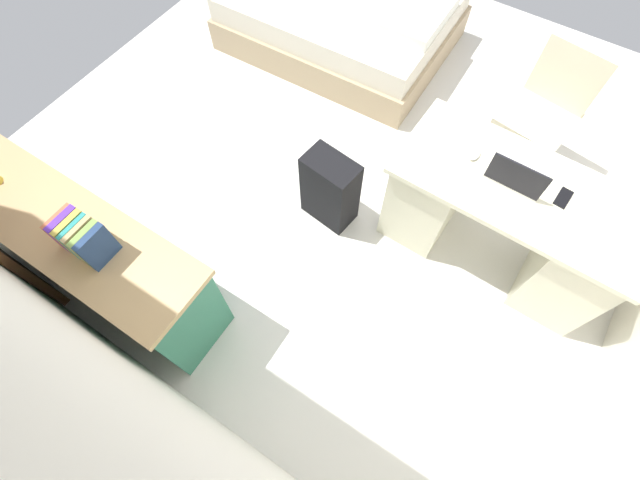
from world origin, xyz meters
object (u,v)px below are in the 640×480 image
desk (502,220)px  cell_phone_near_laptop (563,198)px  office_chair (538,120)px  bed (343,18)px  suitcase_black (330,190)px  computer_mouse (474,154)px  credenza (87,252)px  laptop (517,176)px

desk → cell_phone_near_laptop: cell_phone_near_laptop is taller
office_chair → bed: (1.87, -0.42, -0.18)m
office_chair → bed: size_ratio=0.49×
suitcase_black → computer_mouse: (-0.74, -0.38, 0.48)m
desk → bed: (1.97, -1.32, -0.15)m
bed → credenza: bearing=88.5°
laptop → computer_mouse: 0.27m
desk → laptop: size_ratio=4.61×
desk → suitcase_black: (1.07, 0.33, -0.10)m
credenza → laptop: (-1.97, -1.57, 0.43)m
bed → suitcase_black: 1.88m
credenza → cell_phone_near_laptop: 2.78m
bed → laptop: (-1.89, 1.32, 0.56)m
suitcase_black → cell_phone_near_laptop: cell_phone_near_laptop is taller
office_chair → suitcase_black: office_chair is taller
desk → laptop: 0.42m
desk → credenza: size_ratio=0.81×
laptop → desk: bearing=178.7°
bed → cell_phone_near_laptop: 2.57m
desk → bed: size_ratio=0.75×
computer_mouse → office_chair: bearing=-103.8°
suitcase_black → cell_phone_near_laptop: bearing=-156.5°
credenza → laptop: size_ratio=5.70×
computer_mouse → credenza: bearing=44.9°
office_chair → laptop: (-0.02, 0.90, 0.39)m
credenza → suitcase_black: 1.58m
laptop → computer_mouse: (0.26, -0.05, -0.03)m
desk → suitcase_black: desk is taller
laptop → cell_phone_near_laptop: (-0.27, -0.04, -0.04)m
credenza → cell_phone_near_laptop: bearing=-144.4°
bed → suitcase_black: (-0.90, 1.65, 0.05)m
suitcase_black → cell_phone_near_laptop: 1.40m
desk → office_chair: size_ratio=1.55×
desk → suitcase_black: size_ratio=2.51×
office_chair → computer_mouse: 0.95m
credenza → suitcase_black: bearing=-128.2°
credenza → bed: (-0.07, -2.89, -0.13)m
office_chair → credenza: (1.94, 2.47, -0.04)m
credenza → computer_mouse: bearing=-136.6°
office_chair → suitcase_black: size_ratio=1.62×
desk → cell_phone_near_laptop: 0.42m
desk → computer_mouse: computer_mouse is taller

